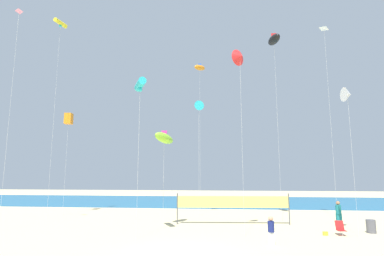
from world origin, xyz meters
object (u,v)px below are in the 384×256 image
(kite_cyan_tube, at_px, (140,85))
(kite_red_delta, at_px, (240,57))
(trash_barrel, at_px, (371,226))
(kite_orange_inflatable, at_px, (200,68))
(folding_beach_chair, at_px, (340,228))
(kite_cyan_delta, at_px, (199,106))
(kite_yellow_tube, at_px, (60,24))
(volleyball_net, at_px, (233,203))
(kite_black_inflatable, at_px, (274,40))
(kite_white_diamond, at_px, (324,31))
(beach_handbag, at_px, (325,234))
(beachgoer_teal_shirt, at_px, (339,212))
(kite_pink_diamond, at_px, (18,22))
(beachgoer_navy_shirt, at_px, (271,230))
(kite_white_delta, at_px, (347,95))
(kite_orange_box, at_px, (69,119))

(kite_cyan_tube, xyz_separation_m, kite_red_delta, (6.61, 1.48, 2.24))
(kite_red_delta, bearing_deg, trash_barrel, 13.27)
(kite_orange_inflatable, bearing_deg, folding_beach_chair, -50.80)
(kite_cyan_delta, relative_size, kite_red_delta, 0.89)
(kite_yellow_tube, xyz_separation_m, kite_orange_inflatable, (13.28, 7.09, -2.46))
(volleyball_net, bearing_deg, kite_cyan_tube, -134.94)
(kite_black_inflatable, relative_size, kite_cyan_tube, 1.65)
(folding_beach_chair, height_order, kite_white_diamond, kite_white_diamond)
(volleyball_net, bearing_deg, kite_yellow_tube, 173.99)
(kite_yellow_tube, distance_m, kite_cyan_delta, 15.94)
(beach_handbag, xyz_separation_m, kite_black_inflatable, (-1.75, 5.30, 15.77))
(kite_cyan_delta, bearing_deg, volleyball_net, -57.80)
(kite_orange_inflatable, bearing_deg, kite_black_inflatable, -44.74)
(volleyball_net, height_order, kite_orange_inflatable, kite_orange_inflatable)
(beach_handbag, xyz_separation_m, kite_red_delta, (-5.20, -0.84, 11.81))
(beachgoer_teal_shirt, bearing_deg, kite_red_delta, -174.84)
(kite_pink_diamond, bearing_deg, beachgoer_teal_shirt, 12.81)
(beach_handbag, distance_m, kite_black_inflatable, 16.73)
(beachgoer_navy_shirt, distance_m, beach_handbag, 5.03)
(kite_cyan_tube, relative_size, kite_cyan_delta, 0.89)
(beachgoer_teal_shirt, bearing_deg, kite_cyan_tube, 175.79)
(kite_black_inflatable, xyz_separation_m, kite_orange_inflatable, (-7.30, 7.24, 0.27))
(beach_handbag, relative_size, kite_yellow_tube, 0.02)
(beachgoer_navy_shirt, relative_size, kite_black_inflatable, 0.09)
(kite_cyan_delta, distance_m, kite_red_delta, 10.21)
(kite_black_inflatable, relative_size, kite_red_delta, 1.32)
(kite_white_delta, xyz_separation_m, kite_cyan_delta, (-10.72, 9.07, 1.56))
(kite_red_delta, bearing_deg, kite_white_diamond, 38.98)
(kite_white_delta, relative_size, kite_yellow_tube, 0.51)
(kite_white_delta, distance_m, kite_pink_diamond, 24.56)
(beach_handbag, bearing_deg, kite_red_delta, -170.81)
(beach_handbag, bearing_deg, kite_black_inflatable, 108.24)
(folding_beach_chair, distance_m, kite_white_delta, 8.74)
(kite_pink_diamond, height_order, kite_red_delta, kite_pink_diamond)
(beachgoer_navy_shirt, xyz_separation_m, trash_barrel, (7.20, 4.31, -0.40))
(kite_black_inflatable, height_order, kite_orange_box, kite_black_inflatable)
(beachgoer_navy_shirt, xyz_separation_m, kite_yellow_tube, (-18.47, 8.59, 17.80))
(folding_beach_chair, height_order, kite_orange_inflatable, kite_orange_inflatable)
(kite_black_inflatable, xyz_separation_m, kite_cyan_tube, (-10.06, -7.63, -6.20))
(volleyball_net, bearing_deg, kite_pink_diamond, -163.82)
(trash_barrel, distance_m, kite_red_delta, 14.47)
(kite_orange_box, bearing_deg, kite_white_delta, -18.85)
(kite_yellow_tube, bearing_deg, kite_cyan_tube, -36.47)
(kite_cyan_delta, xyz_separation_m, kite_pink_diamond, (-13.03, -9.57, 4.68))
(beachgoer_teal_shirt, bearing_deg, beachgoer_navy_shirt, -159.50)
(trash_barrel, distance_m, kite_yellow_tube, 31.76)
(kite_black_inflatable, xyz_separation_m, kite_white_delta, (3.60, -5.77, -6.76))
(beachgoer_navy_shirt, height_order, kite_yellow_tube, kite_yellow_tube)
(volleyball_net, bearing_deg, kite_cyan_delta, 122.20)
(kite_orange_inflatable, bearing_deg, kite_pink_diamond, -133.56)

